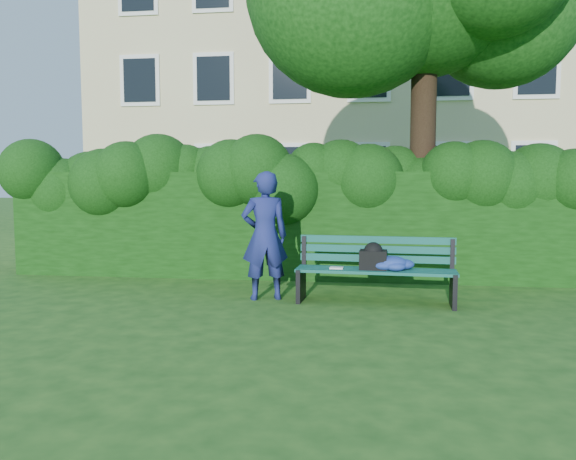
# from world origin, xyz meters

# --- Properties ---
(ground) EXTENTS (80.00, 80.00, 0.00)m
(ground) POSITION_xyz_m (0.00, 0.00, 0.00)
(ground) COLOR #204B18
(ground) RESTS_ON ground
(apartment_building) EXTENTS (16.00, 8.08, 12.00)m
(apartment_building) POSITION_xyz_m (-0.00, 13.99, 6.00)
(apartment_building) COLOR #C8B886
(apartment_building) RESTS_ON ground
(hedge) EXTENTS (10.00, 1.00, 1.80)m
(hedge) POSITION_xyz_m (0.00, 2.20, 0.90)
(hedge) COLOR black
(hedge) RESTS_ON ground
(park_bench) EXTENTS (2.16, 0.69, 0.89)m
(park_bench) POSITION_xyz_m (1.29, 0.24, 0.50)
(park_bench) COLOR #0F4B4A
(park_bench) RESTS_ON ground
(man_reading) EXTENTS (0.76, 0.62, 1.79)m
(man_reading) POSITION_xyz_m (-0.28, 0.28, 0.89)
(man_reading) COLOR navy
(man_reading) RESTS_ON ground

